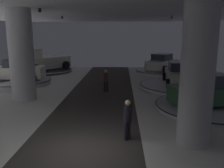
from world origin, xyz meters
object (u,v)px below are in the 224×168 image
Objects in this scene: display_platform_deep_right at (162,71)px; display_platform_deep_left at (46,71)px; column_right at (198,70)px; display_platform_far_left at (18,82)px; display_car_deep_right at (162,63)px; column_left at (21,55)px; visitor_walking_far at (128,117)px; pickup_truck_deep_left at (43,61)px; display_car_mid_right at (209,91)px; display_car_far_right at (179,74)px; display_platform_far_right at (179,86)px; display_platform_mid_right at (209,107)px; visitor_walking_near at (106,79)px; display_car_far_left at (17,70)px.

display_platform_deep_right is 0.98× the size of display_platform_deep_left.
column_right reaches higher than display_platform_far_left.
column_right reaches higher than display_car_deep_right.
column_right is 1.00× the size of column_left.
visitor_walking_far is (8.76, -10.18, 0.70)m from display_platform_far_left.
pickup_truck_deep_left reaches higher than display_car_mid_right.
display_car_mid_right is at bearing -86.81° from display_car_far_right.
display_platform_far_right is 1.33× the size of display_car_deep_right.
column_right is 3.46× the size of visitor_walking_far.
display_car_far_right is at bearing -88.74° from display_platform_deep_right.
display_platform_deep_left is 18.15m from display_platform_mid_right.
column_right is 1.03× the size of display_platform_far_left.
pickup_truck_deep_left is 11.34m from visitor_walking_near.
display_platform_far_right is 7.09m from display_car_deep_right.
display_car_far_right is 0.97× the size of display_car_deep_right.
display_car_far_right is 0.82× the size of display_platform_far_left.
display_platform_far_left is 0.94× the size of display_platform_deep_left.
display_platform_deep_left is (-12.51, 0.15, -0.03)m from display_platform_deep_right.
pickup_truck_deep_left reaches higher than display_platform_far_right.
display_car_far_right is at bearing 66.39° from visitor_walking_far.
display_platform_far_left is 3.35× the size of visitor_walking_near.
display_platform_deep_left is at bearing 50.54° from pickup_truck_deep_left.
visitor_walking_near is (-5.85, 3.79, 0.77)m from display_platform_mid_right.
display_platform_deep_left is 1.09m from pickup_truck_deep_left.
pickup_truck_deep_left reaches higher than visitor_walking_near.
column_left is 0.97× the size of display_platform_deep_left.
column_right is at bearing -42.82° from display_platform_far_left.
column_right is 1.26× the size of display_car_far_left.
display_car_far_left is at bearing 154.90° from display_car_mid_right.
column_right reaches higher than display_platform_far_right.
display_car_far_left is at bearing 162.10° from visitor_walking_near.
column_right reaches higher than display_platform_mid_right.
display_platform_far_left is 0.96× the size of display_platform_deep_right.
display_car_far_right reaches higher than visitor_walking_near.
visitor_walking_far reaches higher than display_platform_mid_right.
display_car_deep_right is 2.81× the size of visitor_walking_near.
visitor_walking_near is at bearing -17.81° from display_platform_far_left.
display_car_mid_right reaches higher than visitor_walking_far.
display_platform_far_right is 1.05× the size of display_platform_deep_left.
display_platform_deep_right is at bearing 0.42° from pickup_truck_deep_left.
display_platform_far_right is at bearing -28.38° from pickup_truck_deep_left.
display_car_far_right is at bearing 20.22° from column_left.
display_platform_far_right is at bearing -3.15° from display_car_far_left.
display_platform_mid_right is 1.27× the size of display_car_mid_right.
column_right is 0.96× the size of display_platform_mid_right.
pickup_truck_deep_left is at bearing -129.46° from display_platform_deep_left.
display_car_mid_right is 2.83× the size of visitor_walking_near.
display_car_deep_right is (-0.17, 7.02, 0.95)m from display_platform_far_right.
pickup_truck_deep_left is (-12.70, -0.07, 0.11)m from display_car_deep_right.
display_platform_mid_right is (0.34, -5.46, 0.01)m from display_platform_far_right.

